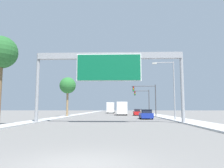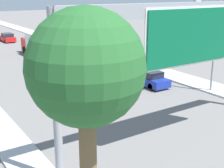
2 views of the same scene
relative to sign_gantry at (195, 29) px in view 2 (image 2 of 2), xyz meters
The scene contains 10 objects.
sidewalk_right 43.66m from the sign_gantry, 77.29° to the left, with size 3.00×120.00×0.15m.
sign_gantry is the anchor object (origin of this frame).
car_far_left 26.63m from the sign_gantry, 78.34° to the left, with size 1.77×4.50×1.46m.
car_mid_right 12.64m from the sign_gantry, 62.05° to the left, with size 1.78×4.49×1.46m.
car_near_left 44.38m from the sign_gantry, 87.72° to the left, with size 1.76×4.59×1.48m.
truck_box_secondary 28.99m from the sign_gantry, 86.49° to the left, with size 2.42×7.99×3.12m.
traffic_light_near_intersection 21.39m from the sign_gantry, 70.95° to the left, with size 4.95×0.32×6.43m.
traffic_light_mid_block 31.08m from the sign_gantry, 76.39° to the left, with size 3.90×0.32×6.22m.
palm_tree_foreground 10.97m from the sign_gantry, 151.48° to the right, with size 2.96×2.96×8.25m.
street_lamp_right 9.92m from the sign_gantry, 33.00° to the left, with size 2.98×0.28×8.04m.
Camera 2 is at (-13.17, 6.17, 8.54)m, focal length 50.00 mm.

